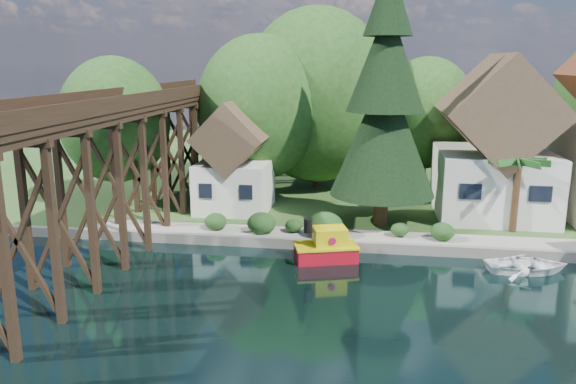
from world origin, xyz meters
name	(u,v)px	position (x,y,z in m)	size (l,w,h in m)	color
ground	(396,312)	(0.00, 0.00, 0.00)	(140.00, 140.00, 0.00)	black
bank	(384,168)	(0.00, 34.00, 0.25)	(140.00, 52.00, 0.50)	#2F5321
seawall	(462,252)	(4.00, 8.00, 0.31)	(60.00, 0.40, 0.62)	slate
promenade	(494,243)	(6.00, 9.30, 0.53)	(50.00, 2.60, 0.06)	gray
trestle_bridge	(106,165)	(-16.00, 5.17, 5.35)	(4.12, 44.18, 9.30)	black
house_left	(495,149)	(7.00, 16.00, 5.14)	(7.64, 8.64, 11.02)	white
shed	(234,164)	(-11.00, 14.50, 3.83)	(5.09, 5.40, 7.85)	white
bg_trees	(403,110)	(1.00, 21.25, 7.29)	(49.90, 13.30, 10.57)	#382314
shrubs	(316,224)	(-4.60, 9.26, 1.23)	(15.76, 2.47, 1.70)	#193C15
conifer	(385,102)	(-0.62, 12.32, 8.48)	(6.73, 6.73, 16.57)	#382314
palm_tree	(519,164)	(7.61, 11.86, 4.86)	(4.63, 4.63, 5.00)	#382314
tugboat	(327,247)	(-3.68, 6.24, 0.76)	(3.90, 2.84, 2.54)	#B20B1C
boat_white_a	(527,264)	(7.09, 6.10, 0.45)	(3.09, 4.32, 0.90)	white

